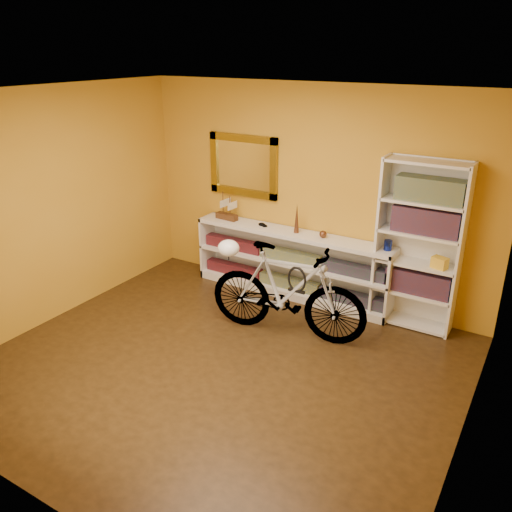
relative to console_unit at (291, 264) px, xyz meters
The scene contains 24 objects.
floor 1.87m from the console_unit, 85.09° to the right, with size 4.50×4.00×0.01m, color black.
ceiling 2.84m from the console_unit, 85.09° to the right, with size 4.50×4.00×0.01m, color silver.
back_wall 0.91m from the console_unit, 50.64° to the left, with size 4.50×0.01×2.60m, color #B77F1B.
left_wall 2.91m from the console_unit, 139.15° to the right, with size 0.01×4.00×2.60m, color #B77F1B.
right_wall 3.14m from the console_unit, 36.97° to the right, with size 0.01×4.00×2.60m, color #B77F1B.
gilt_mirror 1.39m from the console_unit, 169.30° to the left, with size 0.98×0.06×0.78m, color olive.
wall_socket 1.08m from the console_unit, ahead, with size 0.09×0.01×0.09m, color silver.
console_unit is the anchor object (origin of this frame).
cd_row_lower 0.26m from the console_unit, 90.00° to the right, with size 2.50×0.13×0.14m, color black.
cd_row_upper 0.11m from the console_unit, 90.00° to the right, with size 2.50×0.13×0.14m, color navy.
model_ship 1.14m from the console_unit, behind, with size 0.31×0.12×0.36m, color #3C2210, non-canonical shape.
toy_car 0.59m from the console_unit, behind, with size 0.00×0.00×0.00m, color black.
bronze_ornament 0.61m from the console_unit, ahead, with size 0.06×0.06×0.37m, color #56301D.
decorative_orb 0.63m from the console_unit, ahead, with size 0.09×0.09×0.09m, color #56301D.
bookcase 1.61m from the console_unit, ahead, with size 0.90×0.30×1.90m, color silver, non-canonical shape.
book_row_a 1.58m from the console_unit, ahead, with size 0.70×0.22×0.26m, color maroon.
book_row_b 1.78m from the console_unit, ahead, with size 0.70×0.22×0.28m, color maroon.
book_row_c 1.96m from the console_unit, ahead, with size 0.70×0.22×0.25m, color #1C4E62.
travel_mug 1.28m from the console_unit, ahead, with size 0.09×0.09×0.20m, color navy.
red_tin 1.74m from the console_unit, ahead, with size 0.14×0.14×0.18m, color maroon.
yellow_bag 1.82m from the console_unit, ahead, with size 0.16×0.11×0.12m, color gold.
bicycle 1.01m from the console_unit, 65.13° to the right, with size 1.78×0.46×1.05m, color silver.
helmet 1.16m from the console_unit, 103.93° to the right, with size 0.24×0.23×0.18m, color white.
u_lock 1.07m from the console_unit, 59.53° to the right, with size 0.22×0.22×0.02m, color black.
Camera 1 is at (2.56, -3.57, 2.97)m, focal length 36.49 mm.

